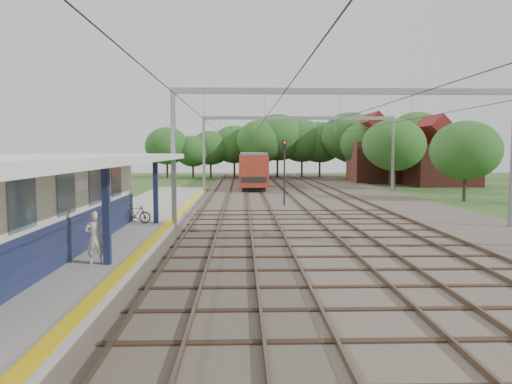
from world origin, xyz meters
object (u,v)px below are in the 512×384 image
object	(u,v)px
person	(95,237)
train	(251,166)
bicycle	(136,214)
signal_post	(284,164)

from	to	relation	value
person	train	bearing A→B (deg)	-115.06
bicycle	person	bearing A→B (deg)	-165.68
person	train	distance (m)	47.56
person	bicycle	bearing A→B (deg)	-104.23
bicycle	train	bearing A→B (deg)	1.02
person	signal_post	world-z (taller)	signal_post
train	person	bearing A→B (deg)	-97.01
person	signal_post	xyz separation A→B (m)	(7.65, 19.06, 1.81)
bicycle	train	xyz separation A→B (m)	(6.40, 38.28, 1.23)
train	signal_post	xyz separation A→B (m)	(1.85, -28.14, 0.96)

